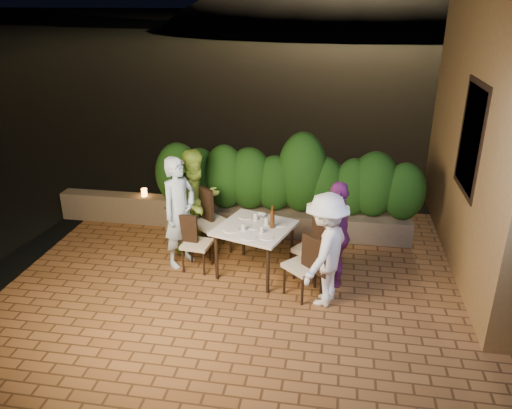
% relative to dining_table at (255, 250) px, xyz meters
% --- Properties ---
extents(ground, '(400.00, 400.00, 0.00)m').
position_rel_dining_table_xyz_m(ground, '(0.09, -0.84, -0.40)').
color(ground, black).
rests_on(ground, ground).
extents(terrace_floor, '(7.00, 6.00, 0.15)m').
position_rel_dining_table_xyz_m(terrace_floor, '(0.09, -0.34, -0.45)').
color(terrace_floor, brown).
rests_on(terrace_floor, ground).
extents(window_pane, '(0.08, 1.00, 1.40)m').
position_rel_dining_table_xyz_m(window_pane, '(2.91, 0.66, 1.62)').
color(window_pane, black).
rests_on(window_pane, building_wall).
extents(window_frame, '(0.06, 1.15, 1.55)m').
position_rel_dining_table_xyz_m(window_frame, '(2.90, 0.66, 1.62)').
color(window_frame, black).
rests_on(window_frame, building_wall).
extents(planter, '(4.20, 0.55, 0.40)m').
position_rel_dining_table_xyz_m(planter, '(0.29, 1.46, -0.17)').
color(planter, brown).
rests_on(planter, ground).
extents(hedge, '(4.00, 0.70, 1.10)m').
position_rel_dining_table_xyz_m(hedge, '(0.29, 1.46, 0.57)').
color(hedge, '#184111').
rests_on(hedge, planter).
extents(parapet, '(2.20, 0.30, 0.50)m').
position_rel_dining_table_xyz_m(parapet, '(-2.71, 1.46, -0.12)').
color(parapet, brown).
rests_on(parapet, ground).
extents(hill, '(52.00, 40.00, 22.00)m').
position_rel_dining_table_xyz_m(hill, '(2.09, 59.16, -4.38)').
color(hill, black).
rests_on(hill, ground).
extents(dining_table, '(1.24, 1.24, 0.75)m').
position_rel_dining_table_xyz_m(dining_table, '(0.00, 0.00, 0.00)').
color(dining_table, white).
rests_on(dining_table, ground).
extents(plate_nw, '(0.22, 0.22, 0.01)m').
position_rel_dining_table_xyz_m(plate_nw, '(-0.31, -0.17, 0.38)').
color(plate_nw, white).
rests_on(plate_nw, dining_table).
extents(plate_sw, '(0.20, 0.20, 0.01)m').
position_rel_dining_table_xyz_m(plate_sw, '(-0.19, 0.30, 0.38)').
color(plate_sw, white).
rests_on(plate_sw, dining_table).
extents(plate_ne, '(0.20, 0.20, 0.01)m').
position_rel_dining_table_xyz_m(plate_ne, '(0.22, -0.32, 0.38)').
color(plate_ne, white).
rests_on(plate_ne, dining_table).
extents(plate_se, '(0.21, 0.21, 0.01)m').
position_rel_dining_table_xyz_m(plate_se, '(0.35, 0.13, 0.38)').
color(plate_se, white).
rests_on(plate_se, dining_table).
extents(plate_centre, '(0.20, 0.20, 0.01)m').
position_rel_dining_table_xyz_m(plate_centre, '(-0.00, -0.02, 0.38)').
color(plate_centre, white).
rests_on(plate_centre, dining_table).
extents(plate_front, '(0.22, 0.22, 0.01)m').
position_rel_dining_table_xyz_m(plate_front, '(-0.02, -0.36, 0.38)').
color(plate_front, white).
rests_on(plate_front, dining_table).
extents(glass_nw, '(0.06, 0.06, 0.10)m').
position_rel_dining_table_xyz_m(glass_nw, '(-0.13, -0.15, 0.43)').
color(glass_nw, silver).
rests_on(glass_nw, dining_table).
extents(glass_sw, '(0.07, 0.07, 0.12)m').
position_rel_dining_table_xyz_m(glass_sw, '(-0.03, 0.22, 0.43)').
color(glass_sw, silver).
rests_on(glass_sw, dining_table).
extents(glass_ne, '(0.06, 0.06, 0.10)m').
position_rel_dining_table_xyz_m(glass_ne, '(0.13, -0.19, 0.42)').
color(glass_ne, silver).
rests_on(glass_ne, dining_table).
extents(glass_se, '(0.07, 0.07, 0.12)m').
position_rel_dining_table_xyz_m(glass_se, '(0.16, 0.07, 0.43)').
color(glass_se, silver).
rests_on(glass_se, dining_table).
extents(beer_bottle, '(0.07, 0.07, 0.34)m').
position_rel_dining_table_xyz_m(beer_bottle, '(0.25, 0.00, 0.54)').
color(beer_bottle, '#4D270C').
rests_on(beer_bottle, dining_table).
extents(bowl, '(0.21, 0.21, 0.04)m').
position_rel_dining_table_xyz_m(bowl, '(0.02, 0.35, 0.40)').
color(bowl, white).
rests_on(bowl, dining_table).
extents(chair_left_front, '(0.44, 0.44, 0.86)m').
position_rel_dining_table_xyz_m(chair_left_front, '(-0.87, -0.03, 0.06)').
color(chair_left_front, black).
rests_on(chair_left_front, ground).
extents(chair_left_back, '(0.69, 0.69, 1.05)m').
position_rel_dining_table_xyz_m(chair_left_back, '(-0.77, 0.52, 0.15)').
color(chair_left_back, black).
rests_on(chair_left_back, ground).
extents(chair_right_front, '(0.61, 0.61, 0.94)m').
position_rel_dining_table_xyz_m(chair_right_front, '(0.74, -0.48, 0.09)').
color(chair_right_front, black).
rests_on(chair_right_front, ground).
extents(chair_right_back, '(0.63, 0.63, 0.98)m').
position_rel_dining_table_xyz_m(chair_right_back, '(0.84, -0.02, 0.12)').
color(chair_right_back, black).
rests_on(chair_right_back, ground).
extents(diner_blue, '(0.64, 0.73, 1.70)m').
position_rel_dining_table_xyz_m(diner_blue, '(-1.15, 0.10, 0.47)').
color(diner_blue, silver).
rests_on(diner_blue, ground).
extents(diner_green, '(1.00, 1.02, 1.66)m').
position_rel_dining_table_xyz_m(diner_green, '(-1.03, 0.62, 0.45)').
color(diner_green, '#9ECC3F').
rests_on(diner_green, ground).
extents(diner_white, '(0.89, 1.14, 1.55)m').
position_rel_dining_table_xyz_m(diner_white, '(1.03, -0.60, 0.40)').
color(diner_white, white).
rests_on(diner_white, ground).
extents(diner_purple, '(0.41, 0.91, 1.53)m').
position_rel_dining_table_xyz_m(diner_purple, '(1.16, -0.07, 0.39)').
color(diner_purple, '#802A77').
rests_on(diner_purple, ground).
extents(parapet_lamp, '(0.10, 0.10, 0.14)m').
position_rel_dining_table_xyz_m(parapet_lamp, '(-2.25, 1.46, 0.20)').
color(parapet_lamp, orange).
rests_on(parapet_lamp, parapet).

